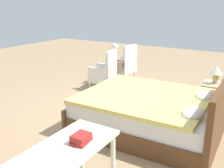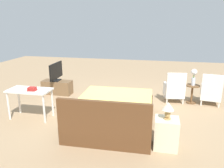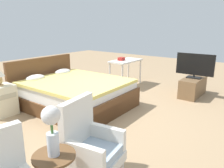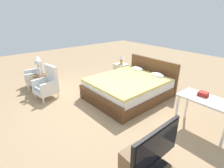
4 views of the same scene
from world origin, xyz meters
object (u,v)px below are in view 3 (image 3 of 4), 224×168
at_px(bed, 73,92).
at_px(tv_stand, 193,87).
at_px(armchair_by_window_right, 90,147).
at_px(flower_vase, 52,126).
at_px(vanity_desk, 126,64).
at_px(nightstand, 2,100).
at_px(book_stack, 121,59).
at_px(tv_flatscreen, 195,65).

height_order(bed, tv_stand, bed).
distance_m(armchair_by_window_right, tv_stand, 3.73).
height_order(flower_vase, vanity_desk, flower_vase).
xyz_separation_m(flower_vase, nightstand, (0.80, 2.58, -0.54)).
bearing_deg(book_stack, armchair_by_window_right, -150.23).
relative_size(tv_stand, vanity_desk, 0.92).
distance_m(bed, tv_flatscreen, 2.95).
xyz_separation_m(flower_vase, tv_stand, (4.23, 0.04, -0.61)).
bearing_deg(bed, book_stack, 2.77).
bearing_deg(tv_flatscreen, book_stack, 99.48).
relative_size(nightstand, book_stack, 2.79).
xyz_separation_m(bed, tv_stand, (2.27, -1.83, -0.07)).
distance_m(vanity_desk, book_stack, 0.21).
distance_m(tv_stand, vanity_desk, 1.91).
distance_m(bed, vanity_desk, 2.10).
height_order(vanity_desk, book_stack, book_stack).
distance_m(armchair_by_window_right, flower_vase, 0.68).
distance_m(nightstand, tv_stand, 4.27).
relative_size(nightstand, tv_flatscreen, 0.67).
relative_size(armchair_by_window_right, book_stack, 4.35).
bearing_deg(armchair_by_window_right, book_stack, 29.77).
xyz_separation_m(bed, flower_vase, (-1.96, -1.87, 0.54)).
height_order(armchair_by_window_right, nightstand, armchair_by_window_right).
bearing_deg(tv_stand, armchair_by_window_right, -179.65).
distance_m(flower_vase, vanity_desk, 4.46).
distance_m(bed, book_stack, 2.01).
bearing_deg(book_stack, tv_flatscreen, -80.52).
xyz_separation_m(armchair_by_window_right, tv_flatscreen, (3.73, 0.02, 0.38)).
xyz_separation_m(nightstand, vanity_desk, (3.24, -0.69, 0.33)).
relative_size(bed, armchair_by_window_right, 2.43).
bearing_deg(tv_stand, tv_flatscreen, 1.53).
height_order(nightstand, vanity_desk, vanity_desk).
xyz_separation_m(tv_stand, tv_flatscreen, (0.00, 0.00, 0.53)).
xyz_separation_m(armchair_by_window_right, nightstand, (0.29, 2.56, -0.08)).
bearing_deg(book_stack, bed, -177.23).
bearing_deg(nightstand, flower_vase, -107.15).
relative_size(bed, book_stack, 10.56).
bearing_deg(bed, nightstand, 148.57).
bearing_deg(tv_flatscreen, bed, 141.13).
bearing_deg(flower_vase, nightstand, 72.85).
distance_m(tv_stand, tv_flatscreen, 0.53).
height_order(tv_stand, tv_flatscreen, tv_flatscreen).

